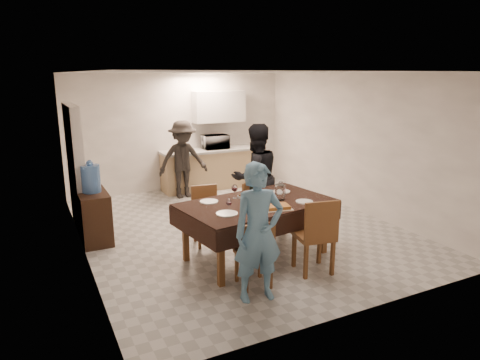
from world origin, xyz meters
The scene contains 33 objects.
floor centered at (0.00, 0.00, 0.00)m, with size 5.00×6.00×0.02m, color #B7B7B2.
ceiling centered at (0.00, 0.00, 2.60)m, with size 5.00×6.00×0.02m, color white.
wall_back centered at (0.00, 3.00, 1.30)m, with size 5.00×0.02×2.60m, color white.
wall_front centered at (0.00, -3.00, 1.30)m, with size 5.00×0.02×2.60m, color white.
wall_left centered at (-2.50, 0.00, 1.30)m, with size 0.02×6.00×2.60m, color white.
wall_right centered at (2.50, 0.00, 1.30)m, with size 0.02×6.00×2.60m, color white.
stub_partition centered at (-2.42, 1.20, 1.05)m, with size 0.15×1.40×2.10m, color silver.
kitchen_base_cabinet centered at (0.60, 2.68, 0.43)m, with size 2.20×0.60×0.86m, color #A08660.
kitchen_worktop centered at (0.60, 2.68, 0.89)m, with size 2.24×0.64×0.05m, color #A3A49F.
upper_cabinet centered at (0.90, 2.82, 1.85)m, with size 1.20×0.34×0.70m, color silver.
dining_table centered at (-0.29, -1.18, 0.78)m, with size 2.26×1.53×0.82m.
chair_near_left centered at (-0.74, -2.01, 0.53)m, with size 0.43×0.43×0.47m.
chair_near_right centered at (0.16, -2.02, 0.63)m, with size 0.54×0.55×0.56m.
chair_far_left centered at (-0.74, -0.51, 0.55)m, with size 0.46×0.47×0.49m.
chair_far_right centered at (0.16, -0.51, 0.53)m, with size 0.55×0.57×0.47m.
console centered at (-2.28, 0.50, 0.40)m, with size 0.43×0.86×0.80m, color #301E10.
water_jug centered at (-2.28, 0.50, 1.01)m, with size 0.28×0.28×0.42m, color #5084CF.
wine_bottle centered at (-0.34, -1.13, 0.97)m, with size 0.08×0.08×0.30m, color black, non-canonical shape.
water_pitcher centered at (0.06, -1.23, 0.93)m, with size 0.15×0.15×0.22m, color white.
savoury_tart centered at (-0.19, -1.56, 0.85)m, with size 0.38×0.29×0.05m, color #AB6832.
salad_bowl centered at (0.01, -1.00, 0.86)m, with size 0.18×0.18×0.07m, color silver.
mushroom_dish centered at (-0.34, -0.90, 0.84)m, with size 0.20×0.20×0.04m, color silver.
wine_glass_a centered at (-0.84, -1.43, 0.92)m, with size 0.09×0.09×0.19m, color white, non-canonical shape.
wine_glass_b centered at (0.26, -0.93, 0.91)m, with size 0.08×0.08×0.19m, color white, non-canonical shape.
wine_glass_c centered at (-0.49, -0.88, 0.93)m, with size 0.09×0.09×0.21m, color white, non-canonical shape.
plate_near_left centered at (-0.89, -1.48, 0.83)m, with size 0.28×0.28×0.02m, color silver.
plate_near_right centered at (0.31, -1.48, 0.83)m, with size 0.24×0.24×0.01m, color silver.
plate_far_left centered at (-0.89, -0.88, 0.83)m, with size 0.26×0.26×0.01m, color silver.
plate_far_right centered at (0.31, -0.88, 0.83)m, with size 0.26×0.26×0.01m, color silver.
microwave centered at (0.74, 2.68, 1.07)m, with size 0.57×0.39×0.32m, color silver.
person_near centered at (-0.84, -2.23, 0.82)m, with size 0.59×0.39×1.63m, color #5C8DB0.
person_far centered at (0.26, -0.13, 0.90)m, with size 0.87×0.68×1.79m, color black.
person_kitchen centered at (-0.20, 2.23, 0.82)m, with size 1.06×0.61×1.64m, color black.
Camera 1 is at (-3.07, -6.23, 2.57)m, focal length 32.00 mm.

